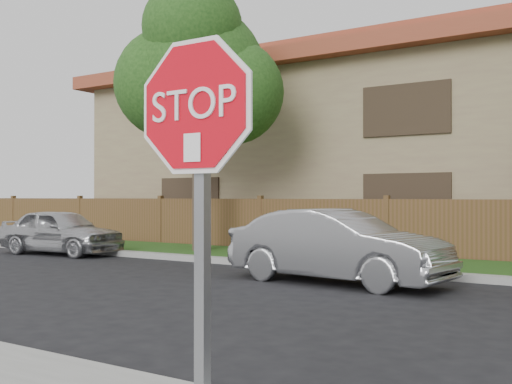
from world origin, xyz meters
The scene contains 4 objects.
tree_left centered at (-8.98, 9.57, 5.22)m, with size 4.80×3.90×7.78m.
stop_sign centered at (-0.33, -1.48, 1.83)m, with size 1.01×0.13×2.55m.
sedan_far_left centered at (-12.39, 7.56, 0.66)m, with size 1.56×3.88×1.32m, color #B7B8BC.
sedan_left centered at (-3.23, 6.56, 0.71)m, with size 1.51×4.33×1.43m, color #9C9DA1.
Camera 1 is at (1.64, -3.99, 1.67)m, focal length 42.00 mm.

